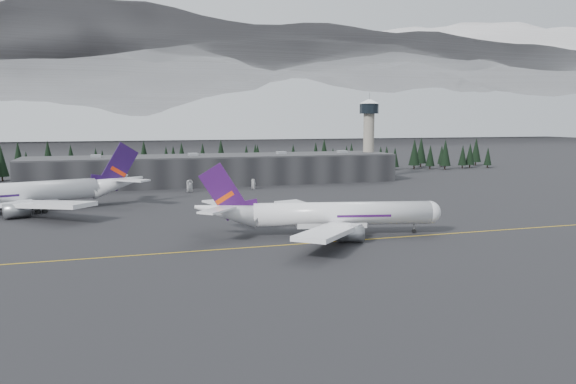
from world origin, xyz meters
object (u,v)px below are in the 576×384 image
object	(u,v)px
jet_main	(321,214)
jet_parked	(32,193)
control_tower	(369,130)
terminal	(216,169)
gse_vehicle_b	(254,187)
gse_vehicle_a	(190,191)

from	to	relation	value
jet_main	jet_parked	distance (m)	92.97
control_tower	jet_main	size ratio (longest dim) A/B	0.63
control_tower	jet_main	distance (m)	142.16
terminal	control_tower	distance (m)	76.98
terminal	gse_vehicle_b	xyz separation A→B (m)	(10.94, -24.25, -5.59)
gse_vehicle_a	gse_vehicle_b	size ratio (longest dim) A/B	1.18
control_tower	jet_parked	bearing A→B (deg)	-156.35
terminal	control_tower	world-z (taller)	control_tower
gse_vehicle_a	gse_vehicle_b	bearing A→B (deg)	-7.52
jet_main	jet_parked	xyz separation A→B (m)	(-71.51, 59.41, 0.80)
control_tower	gse_vehicle_b	distance (m)	73.22
control_tower	jet_parked	distance (m)	156.53
control_tower	gse_vehicle_a	size ratio (longest dim) A/B	7.61
gse_vehicle_b	control_tower	bearing A→B (deg)	81.44
gse_vehicle_a	jet_parked	bearing A→B (deg)	-161.57
terminal	gse_vehicle_a	size ratio (longest dim) A/B	32.32
control_tower	jet_parked	xyz separation A→B (m)	(-142.48, -62.38, -17.58)
terminal	jet_parked	size ratio (longest dim) A/B	2.34
gse_vehicle_a	gse_vehicle_b	xyz separation A→B (m)	(26.37, 2.75, 0.03)
jet_main	gse_vehicle_b	world-z (taller)	jet_main
jet_main	gse_vehicle_a	bearing A→B (deg)	114.44
terminal	jet_parked	bearing A→B (deg)	-138.65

